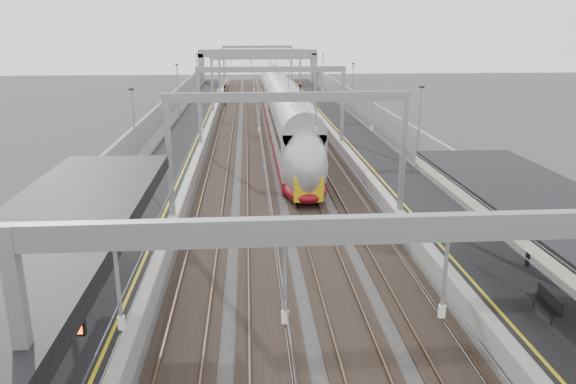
{
  "coord_description": "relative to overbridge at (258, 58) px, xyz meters",
  "views": [
    {
      "loc": [
        -2.12,
        -7.37,
        10.84
      ],
      "look_at": [
        0.0,
        21.88,
        2.21
      ],
      "focal_mm": 35.0,
      "sensor_mm": 36.0,
      "label": 1
    }
  ],
  "objects": [
    {
      "name": "platform_left",
      "position": [
        -8.0,
        -55.0,
        -4.81
      ],
      "size": [
        4.0,
        120.0,
        1.0
      ],
      "primitive_type": "cube",
      "color": "black",
      "rests_on": "ground"
    },
    {
      "name": "platform_right",
      "position": [
        8.0,
        -55.0,
        -4.81
      ],
      "size": [
        4.0,
        120.0,
        1.0
      ],
      "primitive_type": "cube",
      "color": "black",
      "rests_on": "ground"
    },
    {
      "name": "tracks",
      "position": [
        0.0,
        -55.0,
        -5.26
      ],
      "size": [
        11.4,
        140.0,
        0.2
      ],
      "color": "black",
      "rests_on": "ground"
    },
    {
      "name": "overhead_line",
      "position": [
        0.0,
        -48.38,
        0.83
      ],
      "size": [
        13.0,
        140.0,
        6.6
      ],
      "color": "gray",
      "rests_on": "platform_left"
    },
    {
      "name": "overbridge",
      "position": [
        0.0,
        0.0,
        0.0
      ],
      "size": [
        22.0,
        2.2,
        6.9
      ],
      "color": "gray",
      "rests_on": "ground"
    },
    {
      "name": "wall_left",
      "position": [
        -11.2,
        -55.0,
        -3.71
      ],
      "size": [
        0.3,
        120.0,
        3.2
      ],
      "primitive_type": "cube",
      "color": "gray",
      "rests_on": "ground"
    },
    {
      "name": "wall_right",
      "position": [
        11.2,
        -55.0,
        -3.71
      ],
      "size": [
        0.3,
        120.0,
        3.2
      ],
      "primitive_type": "cube",
      "color": "gray",
      "rests_on": "ground"
    },
    {
      "name": "train",
      "position": [
        1.5,
        -50.41,
        -3.09
      ],
      "size": [
        2.88,
        52.55,
        4.55
      ],
      "color": "maroon",
      "rests_on": "ground"
    },
    {
      "name": "bench",
      "position": [
        8.29,
        -90.18,
        -3.77
      ],
      "size": [
        0.5,
        1.73,
        0.89
      ],
      "color": "black",
      "rests_on": "platform_right"
    },
    {
      "name": "signal_green",
      "position": [
        -5.2,
        -28.21,
        -2.89
      ],
      "size": [
        0.32,
        0.32,
        3.48
      ],
      "color": "black",
      "rests_on": "ground"
    },
    {
      "name": "signal_red_near",
      "position": [
        3.2,
        -35.97,
        -2.89
      ],
      "size": [
        0.32,
        0.32,
        3.48
      ],
      "color": "black",
      "rests_on": "ground"
    },
    {
      "name": "signal_red_far",
      "position": [
        5.4,
        -27.61,
        -2.89
      ],
      "size": [
        0.32,
        0.32,
        3.48
      ],
      "color": "black",
      "rests_on": "ground"
    }
  ]
}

